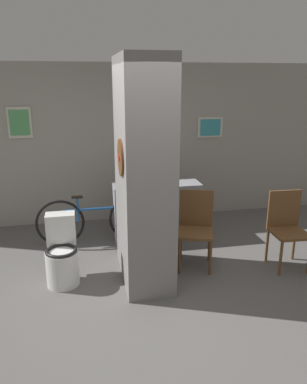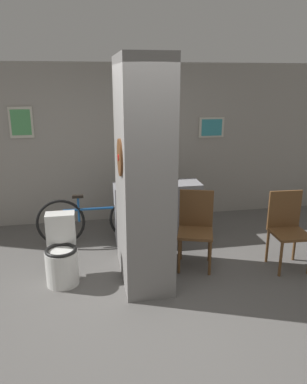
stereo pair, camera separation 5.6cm
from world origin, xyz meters
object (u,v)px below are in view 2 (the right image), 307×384
Objects in this scene: toilet at (62,255)px; chair_near_pillar at (196,225)px; bicycle at (98,219)px; bottle_tall at (136,177)px; chair_by_doorway at (287,226)px.

chair_near_pillar is at bearing 4.02° from toilet.
bicycle is 5.56× the size of bottle_tall.
chair_near_pillar is 1.54m from bicycle.
chair_near_pillar is 1.23m from bottle_tall.
chair_by_doorway is (2.83, -0.12, 0.21)m from toilet.
chair_near_pillar reaches higher than bicycle.
toilet is 1.70m from chair_near_pillar.
toilet is at bearing -158.07° from chair_near_pillar.
chair_near_pillar reaches higher than toilet.
bottle_tall is at bearing 141.15° from chair_near_pillar.
bottle_tall reaches higher than chair_by_doorway.
chair_by_doorway reaches higher than bicycle.
bottle_tall is at bearing 3.59° from bicycle.
chair_near_pillar is (1.69, 0.12, 0.21)m from toilet.
chair_near_pillar is 3.11× the size of bottle_tall.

